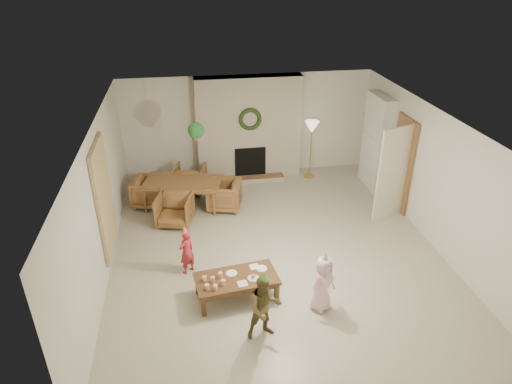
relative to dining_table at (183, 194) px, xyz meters
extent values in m
plane|color=#B7B29E|center=(1.66, -1.97, -0.29)|extent=(7.00, 7.00, 0.00)
plane|color=white|center=(1.66, -1.97, 2.21)|extent=(7.00, 7.00, 0.00)
plane|color=silver|center=(1.66, 1.53, 0.96)|extent=(7.00, 0.00, 7.00)
plane|color=silver|center=(1.66, -5.47, 0.96)|extent=(7.00, 0.00, 7.00)
plane|color=silver|center=(-1.34, -1.97, 0.96)|extent=(0.00, 7.00, 7.00)
plane|color=silver|center=(4.66, -1.97, 0.96)|extent=(0.00, 7.00, 7.00)
cube|color=#512615|center=(1.66, 1.33, 0.96)|extent=(2.50, 0.40, 2.50)
cube|color=brown|center=(1.66, 0.98, -0.23)|extent=(1.60, 0.30, 0.12)
cube|color=black|center=(1.66, 1.15, 0.16)|extent=(0.75, 0.12, 0.75)
torus|color=#1C3714|center=(1.66, 1.10, 1.26)|extent=(0.54, 0.10, 0.54)
cylinder|color=gold|center=(3.15, 1.03, -0.28)|extent=(0.27, 0.27, 0.03)
cylinder|color=gold|center=(3.15, 1.03, 0.38)|extent=(0.03, 0.03, 1.30)
cone|color=beige|center=(3.15, 1.03, 1.01)|extent=(0.35, 0.35, 0.29)
cube|color=white|center=(4.50, 0.33, 0.81)|extent=(0.30, 1.00, 2.20)
cube|color=white|center=(4.48, 0.33, 0.16)|extent=(0.30, 0.92, 0.03)
cube|color=white|center=(4.48, 0.33, 0.56)|extent=(0.30, 0.92, 0.03)
cube|color=white|center=(4.48, 0.33, 0.96)|extent=(0.30, 0.92, 0.03)
cube|color=white|center=(4.48, 0.33, 1.36)|extent=(0.30, 0.92, 0.03)
cube|color=#A51E2D|center=(4.46, 0.18, 0.30)|extent=(0.20, 0.40, 0.24)
cube|color=navy|center=(4.46, 0.38, 0.70)|extent=(0.20, 0.44, 0.24)
cube|color=gold|center=(4.46, 0.23, 1.09)|extent=(0.20, 0.36, 0.22)
cube|color=brown|center=(4.62, -0.77, 0.73)|extent=(0.05, 0.86, 2.04)
cube|color=beige|center=(4.24, -1.15, 0.71)|extent=(0.77, 0.32, 2.00)
cube|color=#C8C08D|center=(-1.30, -1.77, 0.96)|extent=(0.06, 1.20, 2.00)
imported|color=brown|center=(0.00, 0.00, 0.00)|extent=(1.84, 1.31, 0.58)
imported|color=brown|center=(-0.18, -0.71, 0.03)|extent=(0.84, 0.86, 0.64)
imported|color=brown|center=(0.18, 0.71, 0.03)|extent=(0.84, 0.86, 0.64)
imported|color=brown|center=(-0.71, 0.18, 0.03)|extent=(0.86, 0.84, 0.64)
imported|color=brown|center=(0.88, -0.23, 0.03)|extent=(0.86, 0.84, 0.64)
cylinder|color=tan|center=(0.36, -0.47, 1.86)|extent=(0.01, 0.01, 0.70)
cylinder|color=#994231|center=(0.36, -0.47, 1.51)|extent=(0.16, 0.16, 0.12)
sphere|color=#1B5122|center=(0.36, -0.47, 1.63)|extent=(0.32, 0.32, 0.32)
cube|color=#50351A|center=(0.79, -3.18, 0.08)|extent=(1.37, 0.81, 0.06)
cube|color=#50351A|center=(0.79, -3.18, 0.01)|extent=(1.26, 0.70, 0.08)
cube|color=#50351A|center=(0.23, -3.51, -0.12)|extent=(0.08, 0.08, 0.34)
cube|color=#50351A|center=(1.41, -3.36, -0.12)|extent=(0.08, 0.08, 0.34)
cube|color=#50351A|center=(0.17, -2.99, -0.12)|extent=(0.08, 0.08, 0.34)
cube|color=#50351A|center=(1.34, -2.84, -0.12)|extent=(0.08, 0.08, 0.34)
cylinder|color=white|center=(0.31, -3.39, 0.15)|extent=(0.08, 0.08, 0.09)
cylinder|color=white|center=(0.28, -3.19, 0.15)|extent=(0.08, 0.08, 0.09)
cylinder|color=white|center=(0.43, -3.42, 0.15)|extent=(0.08, 0.08, 0.09)
cylinder|color=white|center=(0.41, -3.22, 0.15)|extent=(0.08, 0.08, 0.09)
cylinder|color=white|center=(0.56, -3.33, 0.15)|extent=(0.08, 0.08, 0.09)
cylinder|color=white|center=(0.54, -3.13, 0.15)|extent=(0.08, 0.08, 0.09)
cylinder|color=white|center=(0.72, -3.06, 0.11)|extent=(0.20, 0.20, 0.01)
cylinder|color=white|center=(1.05, -3.24, 0.11)|extent=(0.20, 0.20, 0.01)
cylinder|color=white|center=(1.22, -3.02, 0.11)|extent=(0.20, 0.20, 0.01)
sphere|color=tan|center=(1.05, -3.24, 0.15)|extent=(0.08, 0.08, 0.07)
cube|color=#FFBBD1|center=(0.86, -3.35, 0.11)|extent=(0.17, 0.17, 0.01)
cube|color=#FFBBD1|center=(1.11, -2.95, 0.11)|extent=(0.17, 0.17, 0.01)
imported|color=#AD252E|center=(0.02, -2.38, 0.13)|extent=(0.37, 0.35, 0.85)
cone|color=gold|center=(0.02, -2.38, 0.59)|extent=(0.15, 0.15, 0.16)
imported|color=brown|center=(1.08, -4.06, 0.23)|extent=(0.55, 0.45, 1.04)
cone|color=#5AB94F|center=(1.08, -4.06, 0.78)|extent=(0.15, 0.15, 0.17)
imported|color=#FCC9DB|center=(2.06, -3.64, 0.18)|extent=(0.55, 0.50, 0.95)
cone|color=silver|center=(2.06, -3.64, 0.70)|extent=(0.16, 0.16, 0.17)
camera|label=1|loc=(0.17, -8.85, 4.64)|focal=31.64mm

